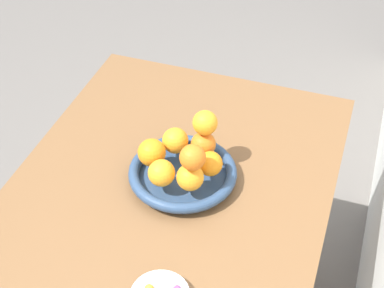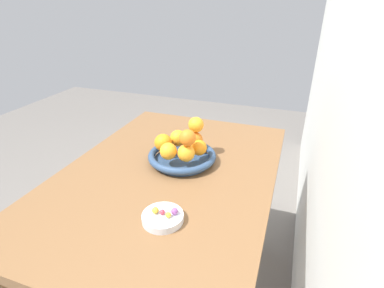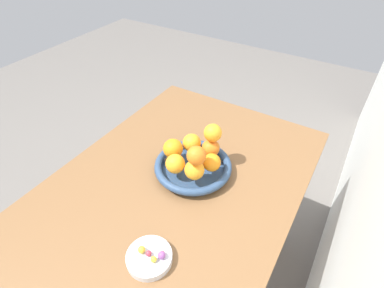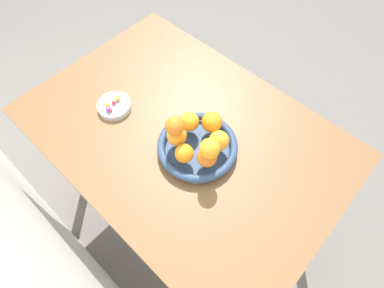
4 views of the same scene
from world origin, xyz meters
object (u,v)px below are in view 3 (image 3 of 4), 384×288
Objects in this scene: candy_ball_2 at (142,250)px; orange_2 at (173,149)px; orange_7 at (196,156)px; candy_ball_4 at (162,255)px; candy_ball_0 at (162,254)px; orange_5 at (212,162)px; candy_ball_1 at (154,259)px; orange_0 at (211,148)px; candy_dish at (149,258)px; orange_3 at (175,164)px; orange_6 at (213,133)px; dining_table at (174,202)px; orange_1 at (192,143)px; fruit_bowl at (193,167)px; orange_4 at (194,170)px; candy_ball_3 at (149,253)px.

orange_2 is at bearing -159.29° from candy_ball_2.
candy_ball_4 is (0.27, 0.06, -0.10)m from orange_7.
candy_ball_2 is (0.02, -0.05, 0.00)m from candy_ball_0.
orange_2 is at bearing -150.53° from candy_ball_0.
orange_7 is (0.06, -0.02, 0.06)m from orange_5.
candy_ball_0 and candy_ball_1 have the same top height.
orange_0 is at bearing 124.08° from orange_2.
candy_ball_1 is (0.01, 0.02, 0.02)m from candy_dish.
orange_3 is 0.10m from orange_7.
orange_6 reaches higher than candy_dish.
orange_3 is at bearing -167.01° from dining_table.
candy_ball_4 is at bearing 10.66° from orange_0.
candy_ball_1 is (0.40, 0.13, -0.04)m from orange_1.
dining_table is 18.46× the size of orange_5.
fruit_bowl is 0.08m from orange_4.
orange_5 is 0.10m from orange_6.
fruit_bowl reaches higher than dining_table.
orange_0 reaches higher than candy_dish.
orange_4 is at bearing 119.02° from dining_table.
orange_1 is 0.41m from candy_ball_3.
dining_table is 71.21× the size of candy_ball_0.
orange_4 is (0.05, 0.04, 0.05)m from fruit_bowl.
candy_ball_3 is at bearing 5.55° from orange_6.
orange_7 is at bearing 39.40° from fruit_bowl.
orange_0 is at bearing -174.10° from candy_dish.
orange_4 is at bearing -166.28° from candy_ball_4.
orange_7 is at bearing 6.17° from orange_0.
orange_2 is (0.07, -0.11, 0.00)m from orange_0.
orange_2 is 0.12m from orange_4.
orange_6 is (-0.14, 0.06, 0.06)m from orange_3.
candy_ball_3 is at bearing 95.48° from candy_ball_2.
candy_dish is at bearing 5.66° from orange_6.
candy_dish is 0.30m from orange_3.
orange_0 is at bearing -173.83° from orange_7.
candy_dish is at bearing 12.05° from fruit_bowl.
orange_1 is 0.12m from orange_3.
candy_ball_2 is (0.00, -0.02, 0.02)m from candy_dish.
orange_7 is at bearing 97.53° from orange_3.
orange_3 is (-0.03, -0.01, 0.16)m from dining_table.
fruit_bowl is 13.06× the size of candy_ball_4.
orange_5 is at bearing -173.58° from candy_ball_4.
candy_ball_4 is (0.33, 0.04, -0.04)m from orange_5.
candy_ball_0 is (0.37, 0.14, -0.04)m from orange_1.
orange_1 reaches higher than orange_4.
orange_6 is 0.42m from candy_ball_4.
candy_ball_2 is at bearing 12.66° from orange_1.
fruit_bowl is at bearing 154.93° from orange_3.
orange_0 is at bearing -176.50° from orange_4.
candy_ball_3 is at bearing 0.76° from orange_5.
orange_0 is 1.03× the size of orange_7.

